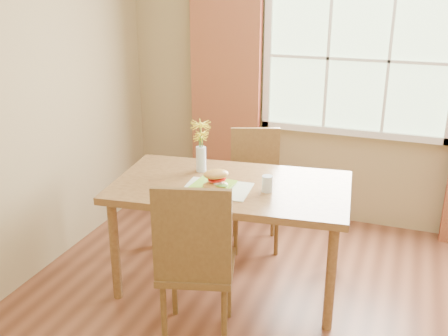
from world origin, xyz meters
name	(u,v)px	position (x,y,z in m)	size (l,w,h in m)	color
room	(314,138)	(0.00, 0.00, 1.35)	(4.24, 3.84, 2.74)	brown
window	(358,59)	(0.00, 1.87, 1.50)	(1.62, 0.06, 1.32)	#B2D6A1
curtain_left	(226,98)	(-1.15, 1.78, 1.10)	(0.65, 0.08, 2.20)	maroon
dining_table	(231,195)	(-0.65, 0.52, 0.71)	(1.72, 1.09, 0.80)	olive
chair_near	(195,259)	(-0.63, -0.19, 0.59)	(0.55, 0.55, 1.08)	brown
chair_far	(255,183)	(-0.68, 1.22, 0.54)	(0.52, 0.52, 0.98)	brown
placemat	(217,189)	(-0.71, 0.40, 0.80)	(0.45, 0.33, 0.01)	beige
plate	(213,187)	(-0.74, 0.40, 0.81)	(0.26, 0.26, 0.01)	#7DBF2F
croissant_sandwich	(216,179)	(-0.71, 0.37, 0.88)	(0.22, 0.20, 0.13)	#E5AF4E
water_glass	(267,184)	(-0.38, 0.48, 0.85)	(0.07, 0.07, 0.11)	silver
flower_vase	(201,141)	(-0.95, 0.69, 1.03)	(0.16, 0.16, 0.38)	silver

